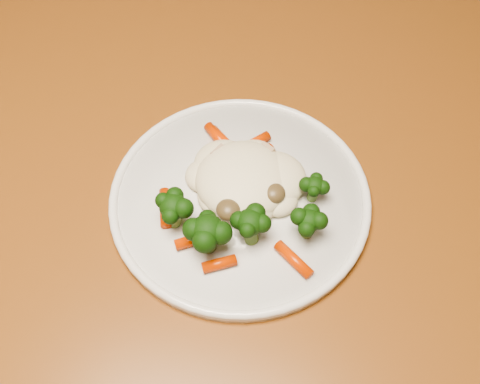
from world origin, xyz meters
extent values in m
cube|color=brown|center=(-0.24, 0.24, 0.73)|extent=(1.17, 0.84, 0.04)
cube|color=brown|center=(-0.76, 0.51, 0.35)|extent=(0.07, 0.07, 0.71)
cylinder|color=white|center=(-0.19, 0.18, 0.76)|extent=(0.29, 0.29, 0.01)
ellipsoid|color=#FBF1C9|center=(-0.19, 0.20, 0.78)|extent=(0.12, 0.11, 0.05)
ellipsoid|color=black|center=(-0.25, 0.13, 0.78)|extent=(0.05, 0.05, 0.04)
ellipsoid|color=black|center=(-0.20, 0.11, 0.79)|extent=(0.05, 0.05, 0.05)
ellipsoid|color=black|center=(-0.16, 0.13, 0.78)|extent=(0.05, 0.05, 0.04)
ellipsoid|color=black|center=(-0.11, 0.15, 0.78)|extent=(0.04, 0.04, 0.04)
ellipsoid|color=black|center=(-0.11, 0.20, 0.78)|extent=(0.04, 0.04, 0.03)
cylinder|color=#E84205|center=(-0.22, 0.25, 0.77)|extent=(0.04, 0.04, 0.01)
cylinder|color=#E84205|center=(-0.18, 0.24, 0.77)|extent=(0.03, 0.04, 0.01)
cylinder|color=#E84205|center=(-0.14, 0.23, 0.77)|extent=(0.05, 0.04, 0.01)
cylinder|color=#E84205|center=(-0.26, 0.14, 0.77)|extent=(0.03, 0.05, 0.01)
cylinder|color=#E84205|center=(-0.22, 0.11, 0.77)|extent=(0.04, 0.03, 0.01)
cylinder|color=#E84205|center=(-0.19, 0.09, 0.77)|extent=(0.04, 0.03, 0.01)
cylinder|color=#E84205|center=(-0.11, 0.11, 0.77)|extent=(0.05, 0.04, 0.01)
cylinder|color=#E84205|center=(-0.17, 0.19, 0.78)|extent=(0.03, 0.04, 0.01)
cylinder|color=#E84205|center=(-0.19, 0.21, 0.78)|extent=(0.02, 0.04, 0.01)
cylinder|color=#E84205|center=(-0.23, 0.25, 0.77)|extent=(0.04, 0.04, 0.01)
cylinder|color=#E84205|center=(-0.19, 0.26, 0.77)|extent=(0.04, 0.04, 0.01)
ellipsoid|color=brown|center=(-0.17, 0.18, 0.78)|extent=(0.02, 0.02, 0.02)
ellipsoid|color=brown|center=(-0.15, 0.18, 0.78)|extent=(0.03, 0.03, 0.02)
ellipsoid|color=brown|center=(-0.20, 0.18, 0.78)|extent=(0.02, 0.02, 0.02)
ellipsoid|color=brown|center=(-0.19, 0.15, 0.78)|extent=(0.03, 0.03, 0.02)
ellipsoid|color=brown|center=(-0.18, 0.19, 0.78)|extent=(0.03, 0.03, 0.02)
cube|color=tan|center=(-0.20, 0.23, 0.78)|extent=(0.02, 0.02, 0.01)
cube|color=tan|center=(-0.17, 0.24, 0.78)|extent=(0.02, 0.02, 0.01)
cube|color=tan|center=(-0.22, 0.22, 0.78)|extent=(0.02, 0.02, 0.01)
cube|color=tan|center=(-0.20, 0.22, 0.78)|extent=(0.03, 0.03, 0.01)
camera|label=1|loc=(-0.10, -0.18, 1.31)|focal=45.00mm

